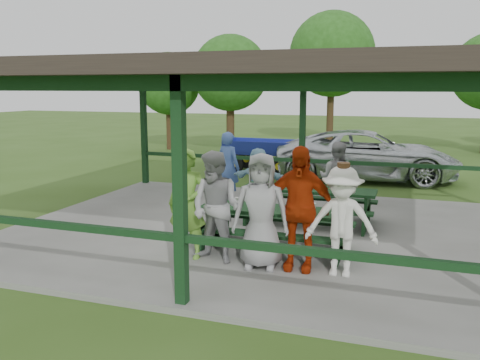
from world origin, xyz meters
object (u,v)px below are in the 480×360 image
(contestant_white_fedora, at_px, (342,221))
(pickup_truck, at_px, (367,155))
(picnic_table_near, at_px, (275,224))
(contestant_green, at_px, (188,204))
(spectator_lblue, at_px, (258,179))
(spectator_grey, at_px, (336,178))
(spectator_blue, at_px, (228,167))
(picnic_table_far, at_px, (308,201))
(contestant_red, at_px, (299,208))
(contestant_grey_left, at_px, (216,207))
(farm_trailer, at_px, (263,155))
(contestant_grey_mid, at_px, (261,211))

(contestant_white_fedora, bearing_deg, pickup_truck, 90.60)
(picnic_table_near, distance_m, contestant_green, 1.62)
(spectator_lblue, bearing_deg, spectator_grey, -165.86)
(spectator_blue, distance_m, spectator_grey, 2.74)
(picnic_table_far, relative_size, contestant_red, 1.41)
(contestant_red, relative_size, spectator_lblue, 1.33)
(picnic_table_far, height_order, spectator_blue, spectator_blue)
(contestant_grey_left, distance_m, contestant_white_fedora, 2.03)
(contestant_white_fedora, xyz_separation_m, spectator_blue, (-3.35, 4.17, 0.04))
(spectator_blue, bearing_deg, contestant_red, 141.19)
(farm_trailer, bearing_deg, spectator_blue, -81.60)
(contestant_green, height_order, spectator_blue, contestant_green)
(picnic_table_near, bearing_deg, pickup_truck, 84.03)
(contestant_red, xyz_separation_m, spectator_grey, (0.04, 3.79, -0.16))
(picnic_table_near, relative_size, spectator_blue, 1.50)
(spectator_blue, bearing_deg, picnic_table_near, 140.52)
(contestant_red, height_order, spectator_lblue, contestant_red)
(contestant_grey_left, relative_size, contestant_white_fedora, 1.05)
(picnic_table_near, xyz_separation_m, spectator_lblue, (-1.13, 2.71, 0.26))
(contestant_red, height_order, pickup_truck, contestant_red)
(spectator_lblue, bearing_deg, contestant_grey_left, 101.62)
(spectator_lblue, bearing_deg, farm_trailer, -68.80)
(picnic_table_far, relative_size, spectator_grey, 1.68)
(contestant_green, relative_size, contestant_grey_mid, 1.00)
(contestant_green, bearing_deg, contestant_red, -1.73)
(picnic_table_near, distance_m, contestant_grey_mid, 1.04)
(contestant_green, height_order, contestant_grey_left, contestant_green)
(contestant_white_fedora, relative_size, spectator_grey, 1.05)
(pickup_truck, bearing_deg, contestant_grey_mid, 169.26)
(farm_trailer, bearing_deg, contestant_red, -69.27)
(contestant_white_fedora, height_order, spectator_lblue, contestant_white_fedora)
(contestant_grey_left, relative_size, contestant_grey_mid, 1.00)
(contestant_grey_mid, bearing_deg, contestant_green, 168.30)
(spectator_grey, bearing_deg, contestant_red, 96.89)
(picnic_table_far, xyz_separation_m, contestant_white_fedora, (1.07, -2.88, 0.37))
(picnic_table_near, height_order, contestant_green, contestant_green)
(picnic_table_far, bearing_deg, spectator_blue, 150.52)
(picnic_table_near, relative_size, spectator_lblue, 1.80)
(contestant_white_fedora, relative_size, spectator_blue, 0.98)
(spectator_blue, relative_size, spectator_grey, 1.07)
(picnic_table_far, bearing_deg, contestant_red, -82.03)
(picnic_table_near, bearing_deg, contestant_grey_left, -129.57)
(spectator_lblue, distance_m, pickup_truck, 5.90)
(picnic_table_far, xyz_separation_m, spectator_grey, (0.44, 0.97, 0.35))
(picnic_table_near, bearing_deg, picnic_table_far, 84.45)
(contestant_red, height_order, spectator_blue, contestant_red)
(contestant_white_fedora, bearing_deg, contestant_grey_mid, -179.26)
(spectator_grey, relative_size, farm_trailer, 0.47)
(spectator_lblue, height_order, spectator_blue, spectator_blue)
(picnic_table_far, distance_m, spectator_grey, 1.12)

